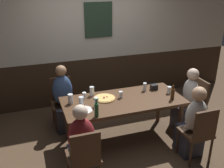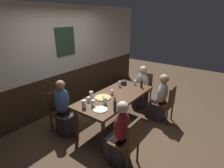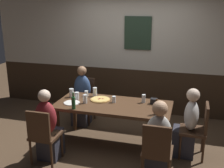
{
  "view_description": "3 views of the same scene",
  "coord_description": "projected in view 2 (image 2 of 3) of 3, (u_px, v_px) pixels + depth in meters",
  "views": [
    {
      "loc": [
        -1.36,
        -3.4,
        2.53
      ],
      "look_at": [
        -0.17,
        0.04,
        1.01
      ],
      "focal_mm": 41.65,
      "sensor_mm": 36.0,
      "label": 1
    },
    {
      "loc": [
        -2.85,
        -2.03,
        2.34
      ],
      "look_at": [
        -0.19,
        -0.05,
        1.07
      ],
      "focal_mm": 28.78,
      "sensor_mm": 36.0,
      "label": 2
    },
    {
      "loc": [
        1.15,
        -4.1,
        2.35
      ],
      "look_at": [
        -0.05,
        0.12,
        1.05
      ],
      "focal_mm": 44.34,
      "sensor_mm": 36.0,
      "label": 3
    }
  ],
  "objects": [
    {
      "name": "person_right_near",
      "position": [
        160.0,
        101.0,
        4.18
      ],
      "size": [
        0.34,
        0.37,
        1.14
      ],
      "color": "#2D2D38",
      "rests_on": "ground_plane"
    },
    {
      "name": "tumbler_water",
      "position": [
        91.0,
        95.0,
        3.67
      ],
      "size": [
        0.07,
        0.07,
        0.16
      ],
      "color": "silver",
      "rests_on": "dining_table"
    },
    {
      "name": "chair_right_near",
      "position": [
        167.0,
        102.0,
        4.08
      ],
      "size": [
        0.4,
        0.4,
        0.88
      ],
      "color": "#422B1C",
      "rests_on": "ground_plane"
    },
    {
      "name": "person_left_near",
      "position": [
        119.0,
        137.0,
        2.93
      ],
      "size": [
        0.34,
        0.37,
        1.14
      ],
      "color": "#2D2D38",
      "rests_on": "ground_plane"
    },
    {
      "name": "wall_back",
      "position": [
        63.0,
        59.0,
        4.55
      ],
      "size": [
        6.4,
        0.13,
        2.6
      ],
      "color": "#332316",
      "rests_on": "ground_plane"
    },
    {
      "name": "beer_bottle_brown",
      "position": [
        142.0,
        84.0,
        4.23
      ],
      "size": [
        0.06,
        0.06,
        0.24
      ],
      "color": "#42230F",
      "rests_on": "dining_table"
    },
    {
      "name": "highball_clear",
      "position": [
        89.0,
        100.0,
        3.54
      ],
      "size": [
        0.07,
        0.07,
        0.1
      ],
      "color": "silver",
      "rests_on": "dining_table"
    },
    {
      "name": "pint_glass_amber",
      "position": [
        105.0,
        101.0,
        3.42
      ],
      "size": [
        0.07,
        0.07,
        0.15
      ],
      "color": "silver",
      "rests_on": "dining_table"
    },
    {
      "name": "dining_table",
      "position": [
        115.0,
        99.0,
        3.87
      ],
      "size": [
        1.9,
        0.86,
        0.74
      ],
      "color": "#472D1C",
      "rests_on": "ground_plane"
    },
    {
      "name": "person_left_far",
      "position": [
        65.0,
        112.0,
        3.68
      ],
      "size": [
        0.34,
        0.37,
        1.17
      ],
      "color": "#2D2D38",
      "rests_on": "ground_plane"
    },
    {
      "name": "pizza",
      "position": [
        103.0,
        98.0,
        3.71
      ],
      "size": [
        0.34,
        0.34,
        0.03
      ],
      "color": "tan",
      "rests_on": "dining_table"
    },
    {
      "name": "chair_head_east",
      "position": [
        144.0,
        87.0,
        4.95
      ],
      "size": [
        0.4,
        0.4,
        0.88
      ],
      "color": "#422B1C",
      "rests_on": "ground_plane"
    },
    {
      "name": "chair_left_near",
      "position": [
        128.0,
        140.0,
        2.83
      ],
      "size": [
        0.4,
        0.4,
        0.88
      ],
      "color": "#422B1C",
      "rests_on": "ground_plane"
    },
    {
      "name": "chair_left_far",
      "position": [
        60.0,
        109.0,
        3.77
      ],
      "size": [
        0.4,
        0.4,
        0.88
      ],
      "color": "#422B1C",
      "rests_on": "ground_plane"
    },
    {
      "name": "plate_white_large",
      "position": [
        100.0,
        109.0,
        3.25
      ],
      "size": [
        0.27,
        0.27,
        0.01
      ],
      "primitive_type": "cylinder",
      "color": "white",
      "rests_on": "dining_table"
    },
    {
      "name": "pint_glass_stout",
      "position": [
        135.0,
        83.0,
        4.41
      ],
      "size": [
        0.07,
        0.07,
        0.12
      ],
      "color": "silver",
      "rests_on": "dining_table"
    },
    {
      "name": "person_head_east",
      "position": [
        141.0,
        90.0,
        4.83
      ],
      "size": [
        0.37,
        0.34,
        1.12
      ],
      "color": "#2D2D38",
      "rests_on": "ground_plane"
    },
    {
      "name": "beer_glass_half",
      "position": [
        112.0,
        92.0,
        3.86
      ],
      "size": [
        0.06,
        0.06,
        0.11
      ],
      "color": "silver",
      "rests_on": "dining_table"
    },
    {
      "name": "tumbler_short",
      "position": [
        93.0,
        104.0,
        3.35
      ],
      "size": [
        0.08,
        0.08,
        0.13
      ],
      "color": "silver",
      "rests_on": "dining_table"
    },
    {
      "name": "beer_bottle_green",
      "position": [
        115.0,
        105.0,
        3.19
      ],
      "size": [
        0.06,
        0.06,
        0.27
      ],
      "color": "#194723",
      "rests_on": "dining_table"
    },
    {
      "name": "beer_glass_tall",
      "position": [
        120.0,
        84.0,
        4.28
      ],
      "size": [
        0.06,
        0.06,
        0.14
      ],
      "color": "silver",
      "rests_on": "dining_table"
    },
    {
      "name": "condiment_caddy",
      "position": [
        124.0,
        83.0,
        4.41
      ],
      "size": [
        0.11,
        0.09,
        0.09
      ],
      "primitive_type": "cube",
      "color": "black",
      "rests_on": "dining_table"
    },
    {
      "name": "pint_glass_pale",
      "position": [
        84.0,
        105.0,
        3.29
      ],
      "size": [
        0.08,
        0.08,
        0.15
      ],
      "color": "silver",
      "rests_on": "dining_table"
    },
    {
      "name": "ground_plane",
      "position": [
        115.0,
        125.0,
        4.1
      ],
      "size": [
        12.0,
        12.0,
        0.0
      ],
      "primitive_type": "plane",
      "color": "#4C3826"
    }
  ]
}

